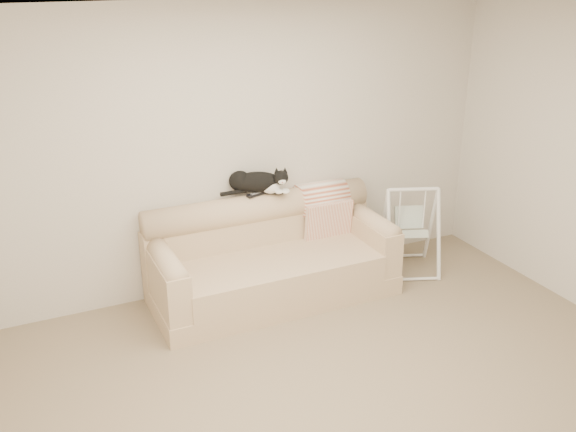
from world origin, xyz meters
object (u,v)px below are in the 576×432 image
object	(u,v)px
remote_a	(256,194)
baby_swing	(410,229)
sofa	(270,259)
remote_b	(274,192)
tuxedo_cat	(257,182)

from	to	relation	value
remote_a	baby_swing	distance (m)	1.60
sofa	remote_b	bearing A→B (deg)	56.75
sofa	baby_swing	distance (m)	1.46
remote_a	tuxedo_cat	distance (m)	0.11
remote_a	tuxedo_cat	xyz separation A→B (m)	(0.03, 0.03, 0.10)
remote_b	tuxedo_cat	world-z (taller)	tuxedo_cat
remote_a	baby_swing	world-z (taller)	remote_a
remote_b	tuxedo_cat	size ratio (longest dim) A/B	0.28
sofa	remote_a	size ratio (longest dim) A/B	11.78
remote_b	baby_swing	world-z (taller)	remote_b
sofa	baby_swing	xyz separation A→B (m)	(1.45, -0.11, 0.08)
remote_b	remote_a	bearing A→B (deg)	174.88
remote_a	baby_swing	bearing A→B (deg)	-12.97
remote_a	tuxedo_cat	size ratio (longest dim) A/B	0.30
remote_a	remote_b	bearing A→B (deg)	-5.12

